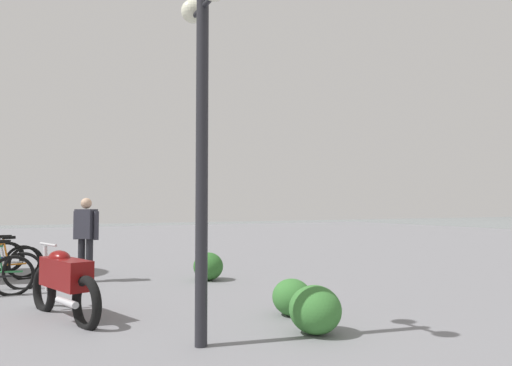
{
  "coord_description": "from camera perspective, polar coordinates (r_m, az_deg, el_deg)",
  "views": [
    {
      "loc": [
        -0.09,
        2.67,
        1.56
      ],
      "look_at": [
        10.63,
        -2.73,
        2.12
      ],
      "focal_mm": 33.53,
      "sensor_mm": 36.0,
      "label": 1
    }
  ],
  "objects": [
    {
      "name": "pedestrian",
      "position": [
        10.4,
        -19.64,
        -5.65
      ],
      "size": [
        0.49,
        0.45,
        1.71
      ],
      "color": "black",
      "rests_on": "ground"
    },
    {
      "name": "lamppost",
      "position": [
        5.51,
        -6.44,
        9.19
      ],
      "size": [
        0.98,
        0.28,
        4.04
      ],
      "color": "#232328",
      "rests_on": "ground"
    },
    {
      "name": "motorcycle",
      "position": [
        7.28,
        -21.94,
        -10.85
      ],
      "size": [
        2.11,
        0.75,
        1.06
      ],
      "color": "black",
      "rests_on": "ground"
    },
    {
      "name": "shrub_low",
      "position": [
        6.98,
        4.32,
        -13.42
      ],
      "size": [
        0.61,
        0.55,
        0.52
      ],
      "color": "#387533",
      "rests_on": "ground"
    },
    {
      "name": "shrub_wide",
      "position": [
        6.05,
        7.06,
        -14.76
      ],
      "size": [
        0.69,
        0.62,
        0.59
      ],
      "color": "#387533",
      "rests_on": "ground"
    },
    {
      "name": "shrub_round",
      "position": [
        10.15,
        -5.72,
        -9.86
      ],
      "size": [
        0.68,
        0.61,
        0.58
      ],
      "color": "#2D6628",
      "rests_on": "ground"
    }
  ]
}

